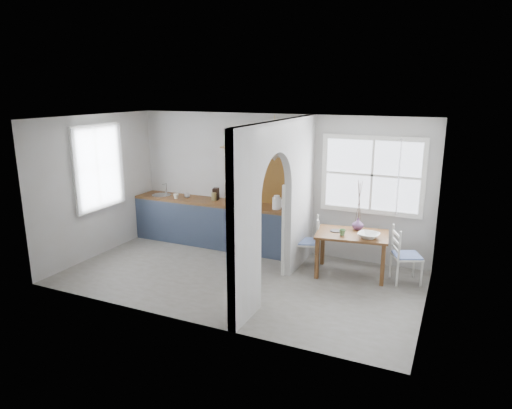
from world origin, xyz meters
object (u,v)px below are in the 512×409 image
at_px(vase, 358,224).
at_px(kettle, 277,202).
at_px(dining_table, 351,254).
at_px(chair_right, 407,255).
at_px(chair_left, 307,241).

bearing_deg(vase, kettle, 176.57).
height_order(dining_table, chair_right, chair_right).
distance_m(dining_table, kettle, 1.65).
relative_size(chair_right, vase, 4.62).
distance_m(chair_right, vase, 0.94).
xyz_separation_m(chair_right, vase, (-0.84, 0.18, 0.37)).
distance_m(chair_right, kettle, 2.44).
distance_m(chair_left, vase, 0.94).
bearing_deg(dining_table, kettle, 159.34).
distance_m(chair_left, kettle, 0.92).
xyz_separation_m(chair_right, kettle, (-2.36, 0.27, 0.57)).
relative_size(chair_left, chair_right, 0.96).
bearing_deg(kettle, chair_left, 2.94).
xyz_separation_m(chair_left, vase, (0.84, 0.15, 0.38)).
bearing_deg(kettle, chair_right, 16.11).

